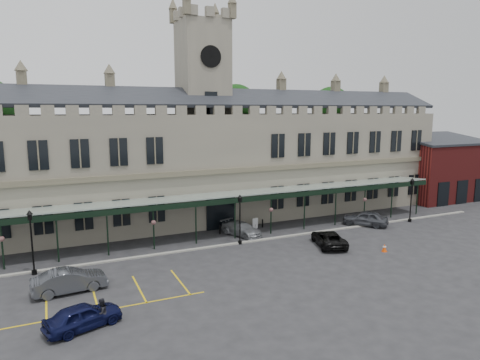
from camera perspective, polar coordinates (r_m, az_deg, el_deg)
name	(u,v)px	position (r m, az deg, el deg)	size (l,w,h in m)	color
ground	(270,262)	(36.29, 3.98, -10.82)	(140.00, 140.00, 0.00)	#252527
station_building	(204,163)	(49.01, -4.79, 2.26)	(60.00, 10.36, 17.30)	#6B6659
clock_tower	(203,104)	(48.73, -4.93, 10.04)	(5.60, 5.60, 24.80)	#6B6659
canopy	(234,214)	(42.01, -0.83, -4.55)	(50.00, 4.10, 4.30)	#8C9E93
brick_annex	(438,169)	(66.62, 24.95, 1.29)	(12.40, 8.36, 9.23)	maroon
kerb	(242,243)	(40.93, 0.29, -8.34)	(60.00, 0.40, 0.12)	gray
parking_markings	(95,299)	(31.14, -18.71, -14.83)	(16.00, 6.00, 0.01)	gold
tree_behind_mid	(236,107)	(60.05, -0.54, 9.66)	(6.00, 6.00, 16.00)	#332314
tree_behind_right	(331,108)	(68.11, 12.04, 9.42)	(6.00, 6.00, 16.00)	#332314
lamp_post_left	(31,237)	(36.25, -26.05, -6.80)	(0.48, 0.48, 5.08)	black
lamp_post_mid	(240,215)	(39.94, -0.01, -4.66)	(0.45, 0.45, 4.77)	black
lamp_post_right	(411,196)	(51.51, 21.88, -1.97)	(0.48, 0.48, 5.03)	black
traffic_cone	(384,248)	(40.62, 18.70, -8.57)	(0.44, 0.44, 0.70)	#EB4607
sign_board	(255,224)	(45.60, 2.03, -5.83)	(0.67, 0.16, 1.15)	black
bollard_left	(220,230)	(43.73, -2.69, -6.65)	(0.16, 0.16, 0.90)	black
bollard_right	(262,223)	(46.18, 3.02, -5.79)	(0.16, 0.16, 0.88)	black
car_left_a	(83,316)	(27.40, -20.18, -16.66)	(1.77, 4.39, 1.49)	#0B0F34
car_left_b	(70,281)	(32.60, -21.77, -12.35)	(1.73, 4.95, 1.63)	#3A3D42
car_taxi	(241,229)	(43.20, 0.19, -6.52)	(1.90, 4.67, 1.35)	gray
car_van	(329,238)	(40.84, 11.74, -7.64)	(2.32, 5.03, 1.40)	black
car_right_a	(365,218)	(48.67, 16.37, -4.92)	(1.92, 4.77, 1.63)	#3A3D42
person_b	(102,313)	(27.25, -17.98, -16.46)	(0.82, 0.64, 1.69)	black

